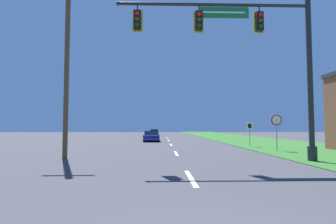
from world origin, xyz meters
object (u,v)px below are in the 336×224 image
object	(u,v)px
route_sign_post	(250,129)
signal_mast	(258,51)
far_car	(154,132)
utility_pole_near	(67,66)
car_ahead	(151,136)
stop_sign	(276,124)

from	to	relation	value
route_sign_post	signal_mast	bearing A→B (deg)	-106.30
signal_mast	far_car	xyz separation A→B (m)	(-6.15, 43.86, -4.84)
utility_pole_near	car_ahead	bearing A→B (deg)	76.17
signal_mast	far_car	bearing A→B (deg)	97.98
far_car	stop_sign	distance (m)	39.55
signal_mast	far_car	distance (m)	44.55
stop_sign	car_ahead	bearing A→B (deg)	125.54
far_car	utility_pole_near	bearing A→B (deg)	-95.18
route_sign_post	utility_pole_near	distance (m)	15.32
signal_mast	car_ahead	size ratio (longest dim) A/B	2.08
far_car	stop_sign	size ratio (longest dim) A/B	1.77
utility_pole_near	route_sign_post	bearing A→B (deg)	31.33
car_ahead	route_sign_post	size ratio (longest dim) A/B	2.33
stop_sign	signal_mast	bearing A→B (deg)	-121.05
route_sign_post	utility_pole_near	bearing A→B (deg)	-148.67
signal_mast	car_ahead	distance (m)	19.84
signal_mast	utility_pole_near	size ratio (longest dim) A/B	1.00
signal_mast	stop_sign	bearing A→B (deg)	58.95
far_car	route_sign_post	distance (m)	35.54
stop_sign	utility_pole_near	world-z (taller)	utility_pole_near
car_ahead	utility_pole_near	world-z (taller)	utility_pole_near
far_car	utility_pole_near	xyz separation A→B (m)	(-3.82, -42.14, 4.44)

